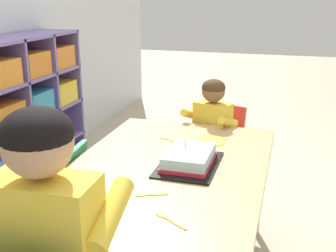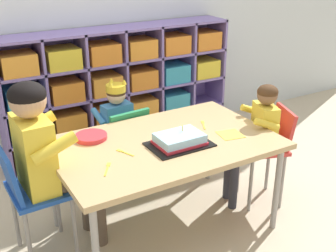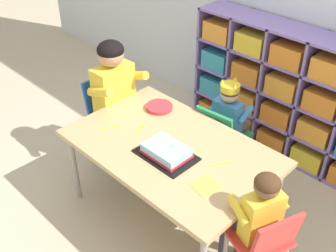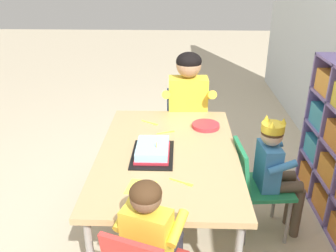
# 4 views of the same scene
# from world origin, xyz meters

# --- Properties ---
(ground) EXTENTS (16.00, 16.00, 0.00)m
(ground) POSITION_xyz_m (0.00, 0.00, 0.00)
(ground) COLOR beige
(activity_table) EXTENTS (1.31, 0.84, 0.61)m
(activity_table) POSITION_xyz_m (0.00, 0.00, 0.57)
(activity_table) COLOR tan
(activity_table) RESTS_ON ground
(classroom_chair_blue) EXTENTS (0.35, 0.38, 0.65)m
(classroom_chair_blue) POSITION_xyz_m (-0.02, 0.56, 0.38)
(classroom_chair_blue) COLOR #238451
(classroom_chair_blue) RESTS_ON ground
(child_with_crown) EXTENTS (0.31, 0.31, 0.83)m
(child_with_crown) POSITION_xyz_m (-0.03, 0.67, 0.51)
(child_with_crown) COLOR #3D7FBC
(child_with_crown) RESTS_ON ground
(classroom_chair_adult_side) EXTENTS (0.35, 0.37, 0.72)m
(classroom_chair_adult_side) POSITION_xyz_m (-0.78, 0.13, 0.45)
(classroom_chair_adult_side) COLOR #1E4CA8
(classroom_chair_adult_side) RESTS_ON ground
(adult_helper_seated) EXTENTS (0.44, 0.41, 1.06)m
(adult_helper_seated) POSITION_xyz_m (-0.66, 0.14, 0.66)
(adult_helper_seated) COLOR yellow
(adult_helper_seated) RESTS_ON ground
(guest_at_table_side) EXTENTS (0.34, 0.34, 0.86)m
(guest_at_table_side) POSITION_xyz_m (0.68, -0.05, 0.55)
(guest_at_table_side) COLOR yellow
(guest_at_table_side) RESTS_ON ground
(birthday_cake_on_tray) EXTENTS (0.36, 0.25, 0.11)m
(birthday_cake_on_tray) POSITION_xyz_m (0.05, -0.09, 0.64)
(birthday_cake_on_tray) COLOR black
(birthday_cake_on_tray) RESTS_ON activity_table
(paper_plate_stack) EXTENTS (0.19, 0.19, 0.03)m
(paper_plate_stack) POSITION_xyz_m (-0.36, 0.25, 0.62)
(paper_plate_stack) COLOR #DB333D
(paper_plate_stack) RESTS_ON activity_table
(paper_napkin_square) EXTENTS (0.16, 0.16, 0.00)m
(paper_napkin_square) POSITION_xyz_m (0.40, -0.12, 0.61)
(paper_napkin_square) COLOR #F4DB4C
(paper_napkin_square) RESTS_ON activity_table
(fork_beside_plate_stack) EXTENTS (0.08, 0.13, 0.00)m
(fork_beside_plate_stack) POSITION_xyz_m (0.34, 0.09, 0.61)
(fork_beside_plate_stack) COLOR yellow
(fork_beside_plate_stack) RESTS_ON activity_table
(fork_by_napkin) EXTENTS (0.06, 0.12, 0.00)m
(fork_by_napkin) POSITION_xyz_m (-0.27, -0.01, 0.61)
(fork_by_napkin) COLOR yellow
(fork_by_napkin) RESTS_ON activity_table
(fork_scattered_mid_table) EXTENTS (0.09, 0.13, 0.00)m
(fork_scattered_mid_table) POSITION_xyz_m (-0.42, -0.14, 0.61)
(fork_scattered_mid_table) COLOR yellow
(fork_scattered_mid_table) RESTS_ON activity_table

